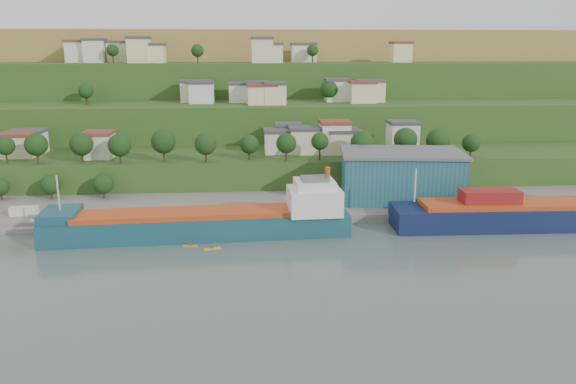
{
  "coord_description": "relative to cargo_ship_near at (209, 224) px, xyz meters",
  "views": [
    {
      "loc": [
        1.22,
        -110.54,
        40.34
      ],
      "look_at": [
        10.89,
        15.0,
        8.07
      ],
      "focal_mm": 35.0,
      "sensor_mm": 36.0,
      "label": 1
    }
  ],
  "objects": [
    {
      "name": "pebble_beach",
      "position": [
        -47.81,
        13.37,
        -2.73
      ],
      "size": [
        40.0,
        18.0,
        2.4
      ],
      "primitive_type": "cube",
      "color": "slate",
      "rests_on": "ground"
    },
    {
      "name": "cargo_ship_far",
      "position": [
        77.6,
        1.02,
        0.1
      ],
      "size": [
        66.24,
        12.74,
        17.92
      ],
      "rotation": [
        0.0,
        0.0,
        -0.03
      ],
      "color": "#0D1539",
      "rests_on": "ground"
    },
    {
      "name": "quay",
      "position": [
        27.19,
        19.37,
        -2.73
      ],
      "size": [
        220.0,
        26.0,
        4.0
      ],
      "primitive_type": "cube",
      "color": "slate",
      "rests_on": "ground"
    },
    {
      "name": "ground",
      "position": [
        7.19,
        -8.63,
        -2.73
      ],
      "size": [
        500.0,
        500.0,
        0.0
      ],
      "primitive_type": "plane",
      "color": "#4D5E55",
      "rests_on": "ground"
    },
    {
      "name": "caravan",
      "position": [
        -44.24,
        12.79,
        -0.11
      ],
      "size": [
        6.2,
        2.85,
        2.83
      ],
      "primitive_type": "cube",
      "rotation": [
        0.0,
        0.0,
        0.05
      ],
      "color": "silver",
      "rests_on": "pebble_beach"
    },
    {
      "name": "dinghy",
      "position": [
        -39.37,
        8.39,
        -1.12
      ],
      "size": [
        4.15,
        1.83,
        0.81
      ],
      "primitive_type": "cube",
      "rotation": [
        0.0,
        0.0,
        -0.08
      ],
      "color": "silver",
      "rests_on": "pebble_beach"
    },
    {
      "name": "kayak_yellow",
      "position": [
        1.17,
        -8.61,
        -2.47
      ],
      "size": [
        3.55,
        1.38,
        0.87
      ],
      "rotation": [
        0.0,
        0.0,
        0.22
      ],
      "color": "gold",
      "rests_on": "ground"
    },
    {
      "name": "kayak_orange",
      "position": [
        -3.48,
        -6.58,
        -2.5
      ],
      "size": [
        3.16,
        0.95,
        0.78
      ],
      "rotation": [
        0.0,
        0.0,
        -0.13
      ],
      "color": "orange",
      "rests_on": "ground"
    },
    {
      "name": "cargo_ship_near",
      "position": [
        0.0,
        0.0,
        0.0
      ],
      "size": [
        66.94,
        13.7,
        17.09
      ],
      "rotation": [
        0.0,
        0.0,
        0.05
      ],
      "color": "#14414C",
      "rests_on": "ground"
    },
    {
      "name": "hillside",
      "position": [
        7.19,
        160.05,
        -2.64
      ],
      "size": [
        360.0,
        211.23,
        96.0
      ],
      "color": "#284719",
      "rests_on": "ground"
    },
    {
      "name": "warehouse",
      "position": [
        48.65,
        20.32,
        5.7
      ],
      "size": [
        33.08,
        22.62,
        12.8
      ],
      "rotation": [
        0.0,
        0.0,
        -0.12
      ],
      "color": "#1E555C",
      "rests_on": "quay"
    }
  ]
}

